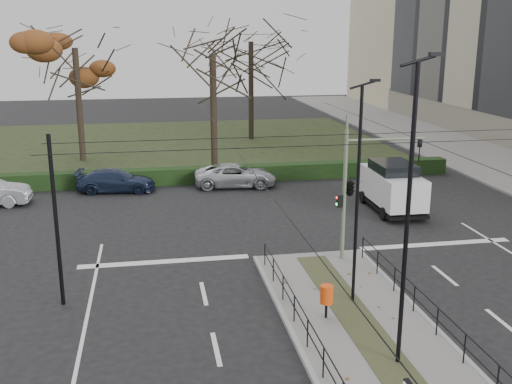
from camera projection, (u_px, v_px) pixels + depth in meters
ground at (345, 307)px, 20.60m from camera, size 140.00×140.00×0.00m
median_island at (372, 341)px, 18.20m from camera, size 4.40×15.00×0.14m
sidewalk_east at (483, 159)px, 44.57m from camera, size 8.00×90.00×0.14m
park at (155, 145)px, 49.99m from camera, size 38.00×26.00×0.10m
hedge at (158, 177)px, 37.13m from camera, size 38.00×1.00×1.00m
median_railing at (374, 316)px, 17.87m from camera, size 4.14×13.24×0.92m
catenary at (335, 199)px, 21.25m from camera, size 20.00×34.00×6.00m
traffic_light at (352, 185)px, 23.95m from camera, size 3.63×2.08×5.34m
litter_bin at (327, 295)px, 19.37m from camera, size 0.44×0.44×1.12m
streetlamp_median_near at (408, 215)px, 15.81m from camera, size 0.71×0.15×8.55m
streetlamp_median_far at (358, 193)px, 19.80m from camera, size 0.64×0.13×7.60m
parked_car_third at (116, 181)px, 35.47m from camera, size 4.78×2.40×1.33m
parked_car_fourth at (236, 175)px, 36.62m from camera, size 5.18×2.73×1.39m
white_van at (392, 186)px, 31.53m from camera, size 2.36×5.01×2.60m
rust_tree at (75, 48)px, 41.77m from camera, size 7.89×7.89×10.55m
bare_tree_center at (251, 49)px, 50.71m from camera, size 8.88×8.88×11.06m
bare_tree_near at (213, 63)px, 38.18m from camera, size 6.39×6.39×10.29m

